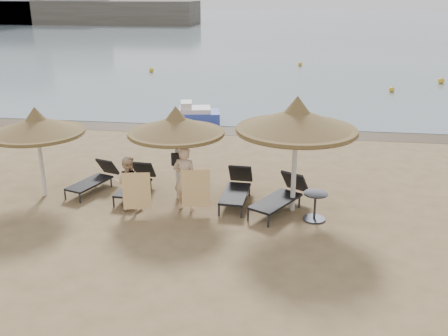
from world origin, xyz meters
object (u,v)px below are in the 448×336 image
Objects in this scene: palapa_center at (176,126)px; lounger_far_left at (95,178)px; person_left at (128,179)px; side_table at (315,207)px; lounger_far_right at (282,196)px; lounger_near_left at (136,182)px; person_right at (185,174)px; palapa_right at (297,121)px; palapa_left at (37,126)px; pedal_boat at (195,115)px; lounger_near_right at (237,188)px.

palapa_center is 1.42× the size of lounger_far_left.
side_table is at bearing -175.91° from person_left.
lounger_far_left is at bearing -157.04° from lounger_far_right.
person_right is at bearing -23.32° from lounger_near_left.
lounger_far_left is at bearing -37.43° from person_left.
palapa_center is 1.29× the size of person_right.
palapa_right is 1.79× the size of person_left.
palapa_right reaches higher than lounger_far_left.
palapa_right reaches higher than palapa_left.
pedal_boat is (-1.24, 8.62, -1.81)m from palapa_center.
lounger_far_left is 0.90× the size of lounger_far_right.
lounger_far_right reaches higher than lounger_far_left.
side_table is at bearing -13.76° from palapa_center.
palapa_right reaches higher than lounger_near_left.
lounger_far_left is 1.38m from lounger_near_left.
pedal_boat is at bearing -72.33° from person_right.
palapa_left is 5.98m from lounger_near_right.
palapa_center is at bearing 1.60° from lounger_near_left.
lounger_near_right reaches higher than lounger_far_left.
palapa_left is at bearing 175.95° from side_table.
lounger_far_left is 0.81× the size of pedal_boat.
lounger_near_right is at bearing 156.65° from side_table.
person_right is at bearing -167.96° from person_left.
side_table is 10.89m from pedal_boat.
side_table is (2.19, -0.95, -0.05)m from lounger_near_right.
lounger_far_left is 0.95× the size of lounger_near_right.
palapa_left is 1.50× the size of person_left.
palapa_center is 2.49m from lounger_near_right.
palapa_left reaches higher than person_left.
palapa_left is at bearing -166.74° from lounger_near_left.
palapa_left is 3.16m from person_left.
lounger_far_left is 1.00× the size of lounger_near_left.
person_left is (0.14, -1.10, 0.52)m from lounger_near_left.
side_table is at bearing -42.91° from palapa_right.
palapa_left is 7.32m from palapa_right.
pedal_boat is (-2.98, 8.63, -0.03)m from lounger_near_right.
person_left is at bearing -101.33° from pedal_boat.
person_left is at bearing -157.50° from lounger_near_right.
lounger_far_right is at bearing -15.51° from lounger_near_right.
palapa_right is 10.36m from pedal_boat.
side_table is 3.60m from person_right.
lounger_near_right is at bearing -157.10° from person_left.
person_right reaches higher than person_left.
palapa_center is at bearing 172.94° from palapa_right.
lounger_far_left is at bearing 25.34° from palapa_left.
lounger_near_right is at bearing -0.50° from palapa_center.
palapa_right is 2.16m from lounger_far_right.
person_left is (2.83, -0.65, -1.24)m from palapa_left.
person_left reaches higher than side_table.
lounger_near_left is at bearing -79.83° from person_left.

